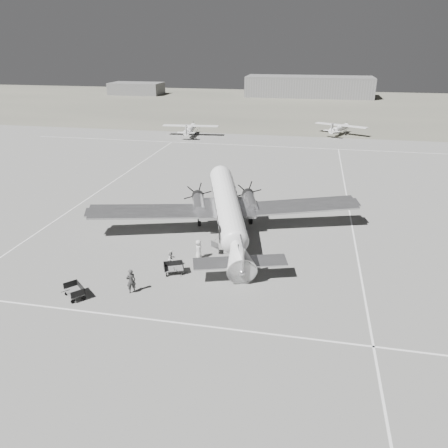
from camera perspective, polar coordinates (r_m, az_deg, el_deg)
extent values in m
plane|color=slate|center=(41.25, 0.09, -1.73)|extent=(260.00, 260.00, 0.00)
cube|color=silver|center=(29.41, -5.43, -12.79)|extent=(60.00, 0.15, 0.01)
cube|color=silver|center=(40.84, 16.85, -3.02)|extent=(0.15, 80.00, 0.01)
cube|color=silver|center=(55.93, -16.24, 4.00)|extent=(0.15, 60.00, 0.01)
cube|color=silver|center=(79.05, 5.89, 10.07)|extent=(90.00, 0.15, 0.01)
cube|color=#666456|center=(133.15, 8.44, 15.03)|extent=(260.00, 90.00, 0.01)
cube|color=slate|center=(157.49, 11.01, 17.11)|extent=(42.00, 14.00, 6.00)
cube|color=#5B5B5B|center=(157.24, 11.10, 18.30)|extent=(42.00, 14.00, 0.60)
cube|color=#5B5B5B|center=(164.85, -11.36, 16.96)|extent=(18.00, 10.00, 4.00)
imported|color=#323232|center=(32.73, -12.05, -7.29)|extent=(0.83, 0.78, 1.90)
imported|color=beige|center=(35.82, -6.87, -4.54)|extent=(0.84, 0.91, 1.50)
imported|color=#BABAB8|center=(36.97, -3.35, -3.33)|extent=(0.82, 0.98, 1.70)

